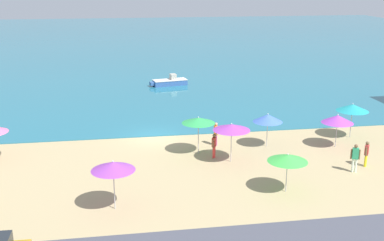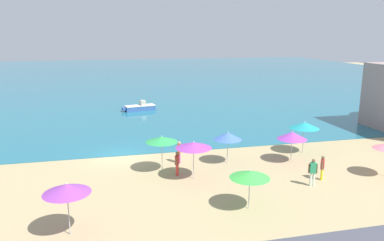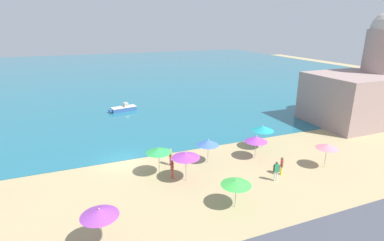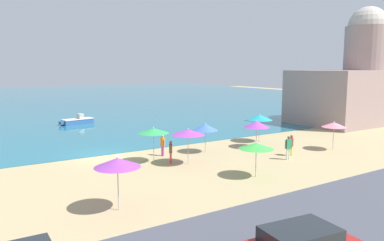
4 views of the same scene
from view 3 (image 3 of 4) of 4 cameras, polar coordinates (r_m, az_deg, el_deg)
name	(u,v)px [view 3 (image 3 of 4)]	position (r m, az deg, el deg)	size (l,w,h in m)	color
ground_plane	(122,161)	(29.79, -13.24, -7.53)	(160.00, 160.00, 0.00)	tan
sea	(87,75)	(82.80, -19.45, 8.26)	(150.00, 110.00, 0.05)	#21697E
beach_umbrella_3	(99,212)	(18.61, -17.24, -16.38)	(2.22, 2.22, 2.63)	#B2B2B7
beach_umbrella_4	(208,142)	(27.95, 3.09, -4.19)	(2.04, 2.04, 2.39)	#B2B2B7
beach_umbrella_5	(159,150)	(25.71, -6.39, -5.69)	(2.21, 2.21, 2.57)	#B2B2B7
beach_umbrella_6	(186,155)	(24.68, -1.19, -6.66)	(2.36, 2.36, 2.56)	#B2B2B7
beach_umbrella_7	(256,139)	(29.51, 12.12, -3.45)	(2.19, 2.19, 2.35)	#B2B2B7
beach_umbrella_8	(327,146)	(29.56, 24.34, -4.48)	(1.98, 1.98, 2.38)	#B2B2B7
beach_umbrella_9	(263,128)	(31.85, 13.34, -1.44)	(2.34, 2.34, 2.58)	#B2B2B7
beach_umbrella_10	(236,182)	(21.66, 8.41, -11.60)	(2.19, 2.19, 2.23)	#B2B2B7
bather_0	(282,165)	(27.37, 16.72, -8.09)	(0.39, 0.47, 1.63)	yellow
bather_1	(171,156)	(27.93, -4.12, -6.74)	(0.24, 0.57, 1.66)	#DA5EA7
bather_4	(276,170)	(26.12, 15.77, -9.08)	(0.54, 0.33, 1.79)	silver
bather_5	(172,168)	(25.75, -3.80, -9.04)	(0.37, 0.51, 1.63)	#E33C35
skiff_nearshore	(124,109)	(46.13, -12.91, 2.24)	(4.17, 2.01, 1.22)	#355B99
harbor_fortress	(368,85)	(45.98, 30.48, 5.79)	(12.59, 8.98, 14.26)	gray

